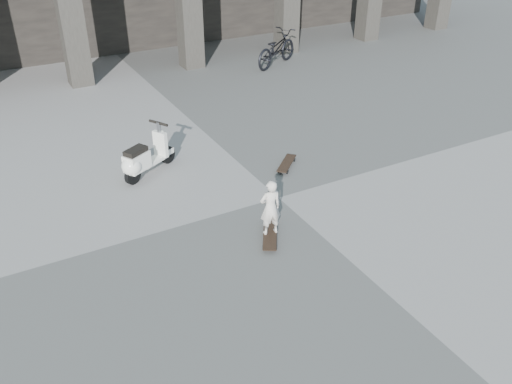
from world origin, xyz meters
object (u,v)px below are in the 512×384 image
longboard (270,234)px  child (270,208)px  skateboard_spare (287,164)px  scooter (141,160)px  bicycle (276,49)px

longboard → child: (0.00, 0.00, 0.53)m
skateboard_spare → scooter: (-2.85, 1.01, 0.33)m
skateboard_spare → child: 2.70m
longboard → bicycle: bearing=-0.2°
scooter → bicycle: bicycle is taller
longboard → bicycle: 9.79m
longboard → scooter: (-1.23, 3.10, 0.33)m
longboard → scooter: size_ratio=0.73×
scooter → longboard: bearing=-97.8°
longboard → skateboard_spare: (1.62, 2.09, -0.00)m
child → scooter: bearing=-61.3°
child → skateboard_spare: bearing=-120.6°
child → scooter: child is taller
longboard → bicycle: (5.05, 8.37, 0.47)m
skateboard_spare → bicycle: bicycle is taller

